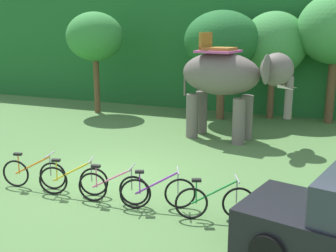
# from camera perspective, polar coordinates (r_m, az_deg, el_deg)

# --- Properties ---
(ground_plane) EXTENTS (80.00, 80.00, 0.00)m
(ground_plane) POSITION_cam_1_polar(r_m,az_deg,el_deg) (11.67, -7.25, -6.77)
(ground_plane) COLOR #4C753D
(foliage_hedge) EXTENTS (36.00, 6.00, 6.07)m
(foliage_hedge) POSITION_cam_1_polar(r_m,az_deg,el_deg) (23.00, 8.60, 10.88)
(foliage_hedge) COLOR #1E6028
(foliage_hedge) RESTS_ON ground
(tree_center) EXTENTS (2.58, 2.58, 4.62)m
(tree_center) POSITION_cam_1_polar(r_m,az_deg,el_deg) (19.82, -9.88, 11.76)
(tree_center) COLOR brown
(tree_center) RESTS_ON ground
(tree_left) EXTENTS (3.22, 3.22, 4.65)m
(tree_left) POSITION_cam_1_polar(r_m,az_deg,el_deg) (18.31, 7.34, 11.34)
(tree_left) COLOR brown
(tree_left) RESTS_ON ground
(tree_right) EXTENTS (2.81, 2.81, 4.61)m
(tree_right) POSITION_cam_1_polar(r_m,az_deg,el_deg) (18.84, 14.12, 10.65)
(tree_right) COLOR brown
(tree_right) RESTS_ON ground
(tree_far_left) EXTENTS (3.11, 3.11, 5.31)m
(tree_far_left) POSITION_cam_1_polar(r_m,az_deg,el_deg) (18.64, 21.83, 12.05)
(tree_far_left) COLOR brown
(tree_far_left) RESTS_ON ground
(elephant) EXTENTS (4.23, 2.21, 3.78)m
(elephant) POSITION_cam_1_polar(r_m,az_deg,el_deg) (14.98, 8.27, 6.38)
(elephant) COLOR #665E56
(elephant) RESTS_ON ground
(bike_orange) EXTENTS (1.68, 0.57, 0.92)m
(bike_orange) POSITION_cam_1_polar(r_m,az_deg,el_deg) (11.19, -17.69, -6.14)
(bike_orange) COLOR black
(bike_orange) RESTS_ON ground
(bike_yellow) EXTENTS (1.64, 0.68, 0.92)m
(bike_yellow) POSITION_cam_1_polar(r_m,az_deg,el_deg) (10.49, -12.71, -7.14)
(bike_yellow) COLOR black
(bike_yellow) RESTS_ON ground
(bike_pink) EXTENTS (1.69, 0.52, 0.92)m
(bike_pink) POSITION_cam_1_polar(r_m,az_deg,el_deg) (9.86, -7.47, -8.26)
(bike_pink) COLOR black
(bike_pink) RESTS_ON ground
(bike_purple) EXTENTS (1.59, 0.78, 0.92)m
(bike_purple) POSITION_cam_1_polar(r_m,az_deg,el_deg) (9.52, -1.42, -8.97)
(bike_purple) COLOR black
(bike_purple) RESTS_ON ground
(bike_green) EXTENTS (1.59, 0.79, 0.92)m
(bike_green) POSITION_cam_1_polar(r_m,az_deg,el_deg) (9.09, 6.35, -10.17)
(bike_green) COLOR black
(bike_green) RESTS_ON ground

